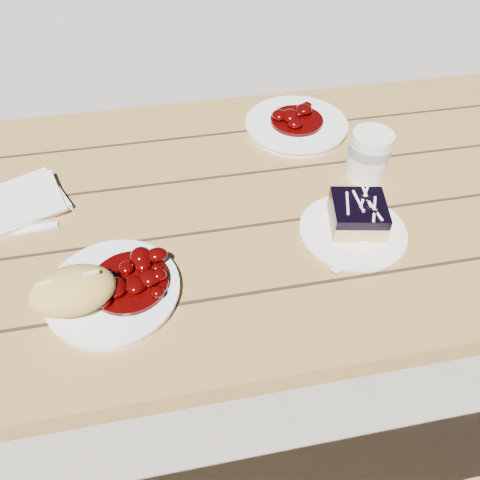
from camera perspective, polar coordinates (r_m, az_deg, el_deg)
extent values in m
plane|color=gray|center=(1.57, -4.65, -16.44)|extent=(60.00, 60.00, 0.00)
cube|color=brown|center=(0.98, -7.17, 2.93)|extent=(2.00, 0.80, 0.05)
cube|color=brown|center=(1.72, 23.51, 4.81)|extent=(0.07, 0.07, 0.70)
cube|color=brown|center=(1.66, -8.56, 11.19)|extent=(1.80, 0.25, 0.04)
cube|color=brown|center=(1.98, 16.08, 7.98)|extent=(0.06, 0.06, 0.42)
cylinder|color=white|center=(0.83, -15.19, -6.11)|extent=(0.22, 0.22, 0.02)
ellipsoid|color=gold|center=(0.79, -19.70, -5.82)|extent=(0.15, 0.11, 0.07)
cylinder|color=white|center=(0.92, 13.55, 0.95)|extent=(0.20, 0.20, 0.01)
cube|color=tan|center=(0.92, 14.04, 2.62)|extent=(0.12, 0.12, 0.03)
cube|color=black|center=(0.90, 14.34, 3.82)|extent=(0.12, 0.12, 0.02)
cylinder|color=white|center=(1.04, 15.40, 9.94)|extent=(0.08, 0.08, 0.11)
cube|color=white|center=(1.05, -24.89, 4.27)|extent=(0.20, 0.20, 0.01)
cylinder|color=white|center=(1.18, 6.87, 13.71)|extent=(0.24, 0.24, 0.02)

